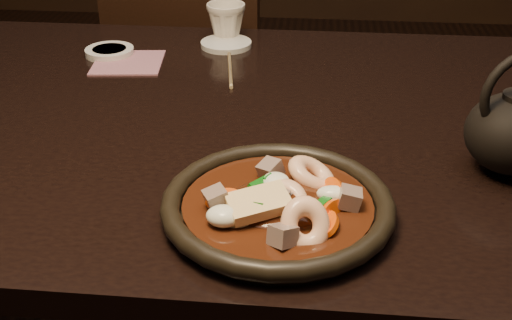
# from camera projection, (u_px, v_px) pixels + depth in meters

# --- Properties ---
(table) EXTENTS (1.60, 0.90, 0.75)m
(table) POSITION_uv_depth(u_px,v_px,m) (205.00, 154.00, 1.10)
(table) COLOR black
(table) RESTS_ON floor
(chair) EXTENTS (0.47, 0.47, 0.90)m
(chair) POSITION_uv_depth(u_px,v_px,m) (197.00, 91.00, 1.80)
(chair) COLOR black
(chair) RESTS_ON floor
(plate) EXTENTS (0.29, 0.29, 0.03)m
(plate) POSITION_uv_depth(u_px,v_px,m) (278.00, 206.00, 0.79)
(plate) COLOR black
(plate) RESTS_ON table
(stirfry) EXTENTS (0.20, 0.19, 0.06)m
(stirfry) POSITION_uv_depth(u_px,v_px,m) (281.00, 204.00, 0.78)
(stirfry) COLOR #341509
(stirfry) RESTS_ON plate
(soy_dish) EXTENTS (0.10, 0.10, 0.01)m
(soy_dish) POSITION_uv_depth(u_px,v_px,m) (110.00, 52.00, 1.30)
(soy_dish) COLOR silver
(soy_dish) RESTS_ON table
(saucer_right) EXTENTS (0.11, 0.11, 0.01)m
(saucer_right) POSITION_uv_depth(u_px,v_px,m) (226.00, 44.00, 1.34)
(saucer_right) COLOR silver
(saucer_right) RESTS_ON table
(tea_cup) EXTENTS (0.09, 0.08, 0.08)m
(tea_cup) POSITION_uv_depth(u_px,v_px,m) (226.00, 20.00, 1.37)
(tea_cup) COLOR beige
(tea_cup) RESTS_ON table
(chopsticks) EXTENTS (0.04, 0.23, 0.01)m
(chopsticks) POSITION_uv_depth(u_px,v_px,m) (230.00, 64.00, 1.24)
(chopsticks) COLOR tan
(chopsticks) RESTS_ON table
(napkin) EXTENTS (0.15, 0.15, 0.00)m
(napkin) POSITION_uv_depth(u_px,v_px,m) (128.00, 63.00, 1.26)
(napkin) COLOR #965C69
(napkin) RESTS_ON table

